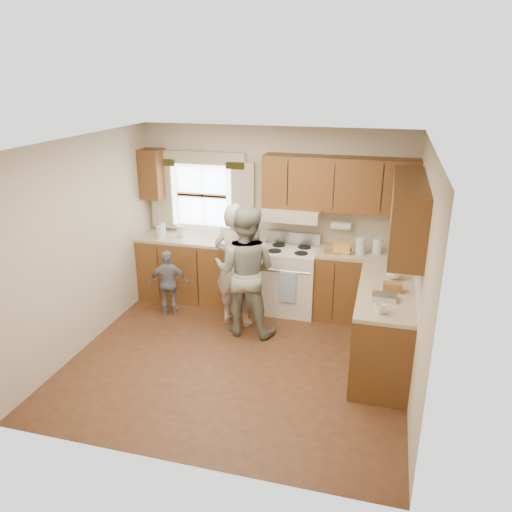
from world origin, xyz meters
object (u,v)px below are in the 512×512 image
(stove, at_px, (289,278))
(child, at_px, (169,283))
(woman_left, at_px, (236,265))
(woman_right, at_px, (245,271))

(stove, distance_m, child, 1.66)
(woman_left, bearing_deg, woman_right, 142.20)
(woman_left, distance_m, woman_right, 0.26)
(woman_left, xyz_separation_m, child, (-0.96, -0.00, -0.36))
(stove, height_order, child, stove)
(child, bearing_deg, stove, -176.06)
(stove, bearing_deg, woman_right, -117.81)
(stove, distance_m, woman_right, 0.95)
(stove, xyz_separation_m, child, (-1.55, -0.59, -0.00))
(stove, relative_size, woman_right, 0.64)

